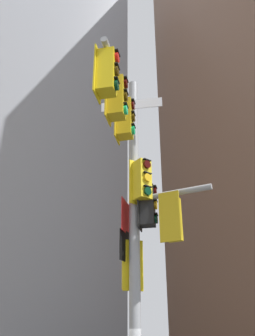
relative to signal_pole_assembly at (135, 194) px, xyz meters
The scene contains 2 objects.
building_mid_block 30.22m from the signal_pole_assembly, 95.68° to the left, with size 17.24×17.24×48.43m, color #9399A3.
signal_pole_assembly is the anchor object (origin of this frame).
Camera 1 is at (-3.38, -7.36, 2.29)m, focal length 37.87 mm.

